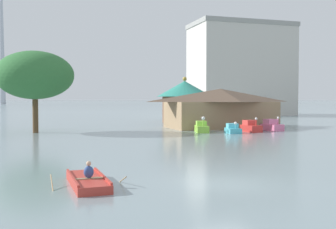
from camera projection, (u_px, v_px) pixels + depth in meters
ground_plane at (224, 184)px, 18.56m from camera, size 2000.00×2000.00×0.00m
rowboat_with_rower at (88, 181)px, 18.11m from camera, size 3.22×4.25×1.33m
pedal_boat_lime at (202, 128)px, 46.74m from camera, size 1.97×3.12×1.89m
pedal_boat_cyan at (233, 129)px, 45.68m from camera, size 1.77×2.71×1.35m
pedal_boat_red at (251, 127)px, 47.50m from camera, size 1.59×2.80×1.74m
pedal_boat_pink at (272, 126)px, 49.34m from camera, size 1.95×2.85×1.74m
boathouse at (220, 107)px, 54.15m from camera, size 14.71×8.65×5.22m
green_roof_pavilion at (185, 99)px, 67.03m from camera, size 9.25×9.25×7.51m
shoreline_tree_tall_left at (35, 75)px, 45.95m from camera, size 8.76×8.76×9.30m
background_building_block at (241, 70)px, 94.91m from camera, size 23.23×12.64×21.39m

